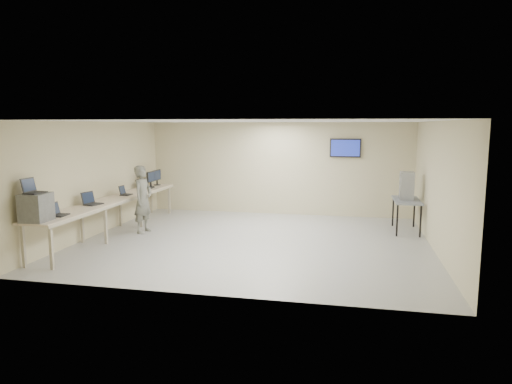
% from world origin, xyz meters
% --- Properties ---
extents(room, '(8.01, 7.01, 2.81)m').
position_xyz_m(room, '(0.03, 0.06, 1.41)').
color(room, '#A0A0A0').
rests_on(room, ground).
extents(workbench, '(0.76, 6.00, 0.90)m').
position_xyz_m(workbench, '(-3.59, 0.00, 0.83)').
color(workbench, beige).
rests_on(workbench, ground).
extents(equipment_box, '(0.48, 0.54, 0.54)m').
position_xyz_m(equipment_box, '(-3.65, -2.74, 1.17)').
color(equipment_box, slate).
rests_on(equipment_box, workbench).
extents(laptop_on_box, '(0.32, 0.38, 0.29)m').
position_xyz_m(laptop_on_box, '(-3.71, -2.74, 1.51)').
color(laptop_on_box, black).
rests_on(laptop_on_box, equipment_box).
extents(laptop_0, '(0.31, 0.36, 0.27)m').
position_xyz_m(laptop_0, '(-3.60, -2.18, 0.97)').
color(laptop_0, black).
rests_on(laptop_0, workbench).
extents(laptop_1, '(0.39, 0.44, 0.30)m').
position_xyz_m(laptop_1, '(-3.65, -0.87, 0.98)').
color(laptop_1, black).
rests_on(laptop_1, workbench).
extents(laptop_2, '(0.27, 0.33, 0.25)m').
position_xyz_m(laptop_2, '(-3.60, 0.62, 0.96)').
color(laptop_2, black).
rests_on(laptop_2, workbench).
extents(laptop_3, '(0.29, 0.36, 0.28)m').
position_xyz_m(laptop_3, '(-3.62, 1.94, 0.97)').
color(laptop_3, black).
rests_on(laptop_3, workbench).
extents(monitor_near, '(0.21, 0.46, 0.46)m').
position_xyz_m(monitor_near, '(-3.60, 2.23, 1.18)').
color(monitor_near, black).
rests_on(monitor_near, workbench).
extents(monitor_far, '(0.21, 0.47, 0.47)m').
position_xyz_m(monitor_far, '(-3.60, 2.67, 1.18)').
color(monitor_far, black).
rests_on(monitor_far, workbench).
extents(soldier, '(0.49, 0.67, 1.71)m').
position_xyz_m(soldier, '(-2.95, 0.34, 0.85)').
color(soldier, '#5B5F4E').
rests_on(soldier, ground).
extents(side_table, '(0.65, 1.38, 0.83)m').
position_xyz_m(side_table, '(3.60, 1.82, 0.76)').
color(side_table, slate).
rests_on(side_table, ground).
extents(storage_bins, '(0.34, 0.38, 0.71)m').
position_xyz_m(storage_bins, '(3.58, 1.82, 1.19)').
color(storage_bins, '#A5A8AC').
rests_on(storage_bins, side_table).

